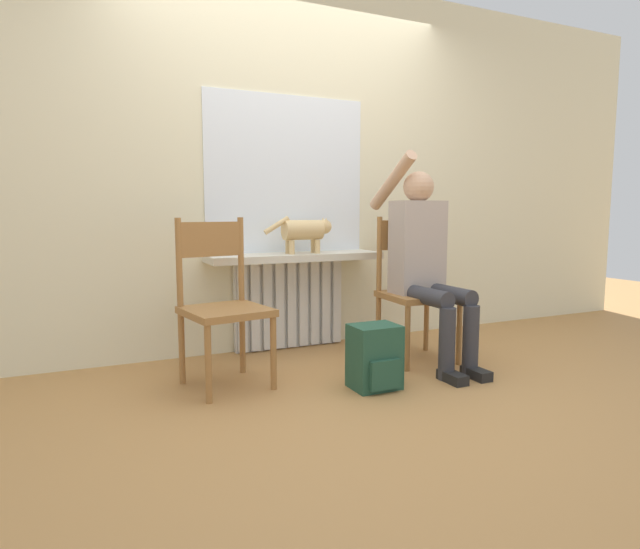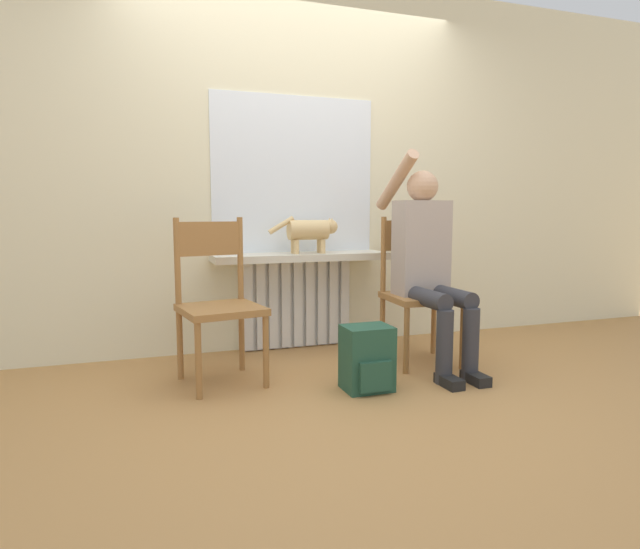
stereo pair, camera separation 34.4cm
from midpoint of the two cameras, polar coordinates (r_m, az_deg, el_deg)
ground_plane at (r=3.03m, az=1.70°, el=-12.76°), size 12.00×12.00×0.00m
wall_with_window at (r=4.01m, az=-6.28°, el=11.55°), size 7.00×0.06×2.70m
radiator at (r=3.98m, az=-5.73°, el=-3.12°), size 0.84×0.08×0.66m
windowsill at (r=3.82m, az=-5.21°, el=1.87°), size 1.27×0.33×0.05m
window_glass at (r=3.97m, az=-6.10°, el=10.56°), size 1.21×0.01×1.13m
chair_left at (r=3.17m, az=-13.47°, el=-2.87°), size 0.51×0.51×0.98m
chair_right at (r=3.67m, az=7.43°, el=-1.45°), size 0.47×0.47×0.98m
person at (r=3.55m, az=8.47°, el=1.83°), size 0.36×1.00×1.40m
cat at (r=3.80m, az=-4.17°, el=4.70°), size 0.51×0.14×0.27m
backpack at (r=3.09m, az=2.68°, el=-8.85°), size 0.27×0.24×0.37m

